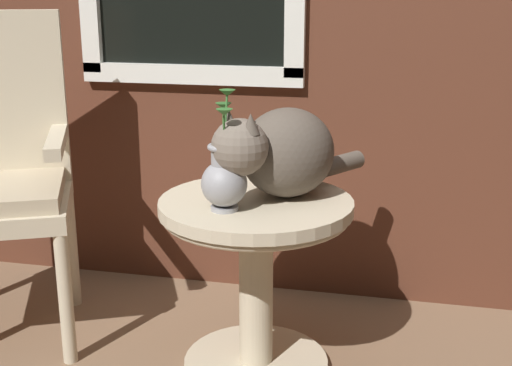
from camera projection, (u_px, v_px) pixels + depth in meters
The scene contains 3 objects.
wicker_side_table at pixel (256, 256), 1.99m from camera, with size 0.56×0.56×0.55m.
cat at pixel (281, 152), 1.93m from camera, with size 0.39×0.52×0.27m.
pewter_vase_with_ivy at pixel (224, 177), 1.82m from camera, with size 0.13×0.13×0.33m.
Camera 1 is at (0.52, -1.53, 1.13)m, focal length 47.32 mm.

